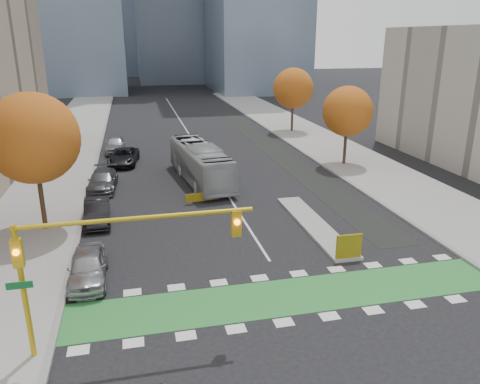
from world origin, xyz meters
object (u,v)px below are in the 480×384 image
bus (200,163)px  parked_car_c (103,181)px  parked_car_a (88,267)px  parked_car_e (115,144)px  tree_east_far (293,88)px  parked_car_b (97,212)px  tree_east_near (348,111)px  parked_car_d (124,157)px  hazard_board (349,246)px  tree_west (33,138)px  traffic_signal_west (98,250)px

bus → parked_car_c: bus is taller
parked_car_a → parked_car_c: bearing=89.6°
parked_car_e → parked_car_c: bearing=-94.2°
tree_east_far → parked_car_b: tree_east_far is taller
tree_east_near → parked_car_d: bearing=166.4°
parked_car_e → tree_east_far: bearing=15.6°
parked_car_d → parked_car_e: 5.07m
parked_car_b → parked_car_e: parked_car_e is taller
parked_car_c → parked_car_e: (0.65, 12.34, 0.10)m
tree_east_far → parked_car_e: 22.23m
parked_car_c → parked_car_e: parked_car_e is taller
parked_car_d → hazard_board: bearing=-55.1°
hazard_board → parked_car_b: bearing=147.1°
parked_car_d → tree_east_far: bearing=37.3°
tree_east_far → parked_car_a: 39.64m
tree_east_near → parked_car_d: 20.48m
tree_east_near → bus: 13.98m
parked_car_d → parked_car_c: bearing=-93.7°
tree_west → parked_car_d: bearing=73.0°
tree_east_near → traffic_signal_west: bearing=-131.5°
hazard_board → parked_car_a: bearing=176.5°
parked_car_d → parked_car_e: parked_car_e is taller
tree_west → hazard_board: bearing=-26.0°
traffic_signal_west → parked_car_e: bearing=90.8°
parked_car_d → parked_car_e: size_ratio=1.07×
hazard_board → parked_car_a: 13.02m
parked_car_a → parked_car_e: 26.72m
tree_east_near → parked_car_e: tree_east_near is taller
tree_east_far → parked_car_e: (-20.85, -6.29, -4.42)m
parked_car_d → traffic_signal_west: bearing=-83.1°
parked_car_e → hazard_board: bearing=-67.0°
parked_car_a → parked_car_b: (0.00, 7.60, -0.02)m
traffic_signal_west → parked_car_c: size_ratio=1.71×
parked_car_b → parked_car_e: bearing=85.2°
tree_east_near → parked_car_b: tree_east_near is taller
hazard_board → tree_east_near: (8.00, 17.80, 4.06)m
traffic_signal_west → parked_car_c: traffic_signal_west is taller
hazard_board → bus: bearing=109.0°
tree_east_far → parked_car_c: size_ratio=1.54×
tree_east_near → traffic_signal_west: tree_east_near is taller
bus → traffic_signal_west: bearing=-114.9°
tree_east_near → parked_car_c: size_ratio=1.42×
hazard_board → bus: size_ratio=0.13×
parked_car_a → bus: bearing=62.7°
parked_car_a → parked_car_e: bearing=88.2°
tree_east_near → parked_car_d: size_ratio=1.38×
tree_west → parked_car_a: 9.05m
hazard_board → parked_car_e: 30.16m
parked_car_a → hazard_board: bearing=-3.9°
hazard_board → traffic_signal_west: size_ratio=0.16×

